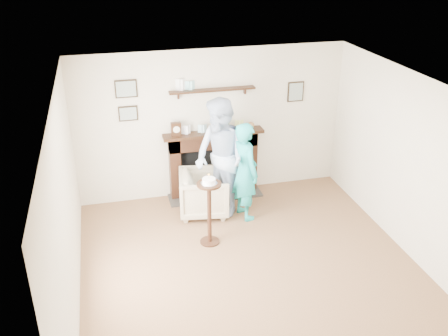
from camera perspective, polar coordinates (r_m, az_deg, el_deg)
The scene contains 6 objects.
ground at distance 6.79m, azimuth 3.52°, elevation -12.19°, with size 5.00×5.00×0.00m, color brown.
room_shell at distance 6.54m, azimuth 2.08°, elevation 2.80°, with size 4.54×5.02×2.52m.
armchair at distance 8.16m, azimuth -2.26°, elevation -5.07°, with size 0.75×0.77×0.70m, color tan.
man at distance 8.18m, azimuth -0.37°, elevation -4.97°, with size 0.92×0.72×1.90m, color #ABB4D6.
woman at distance 8.07m, azimuth 2.33°, elevation -5.43°, with size 0.58×0.38×1.58m, color #21B8BB.
pedestal_table at distance 7.07m, azimuth -1.70°, elevation -3.82°, with size 0.35×0.35×1.12m.
Camera 1 is at (-1.71, -5.10, 4.13)m, focal length 40.00 mm.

